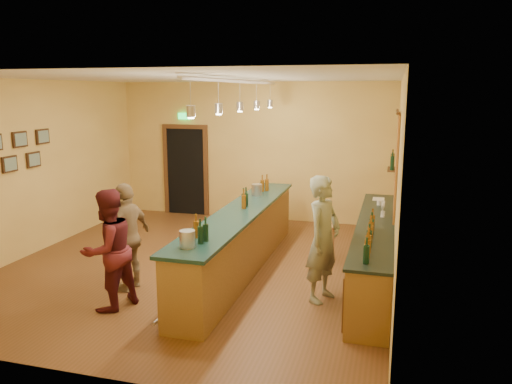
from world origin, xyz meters
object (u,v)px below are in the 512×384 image
(back_counter, at_px, (375,250))
(bartender, at_px, (323,239))
(customer_a, at_px, (108,250))
(bar_stool, at_px, (327,234))
(tasting_bar, at_px, (241,236))
(customer_b, at_px, (128,237))

(back_counter, xyz_separation_m, bartender, (-0.70, -1.01, 0.43))
(customer_a, distance_m, bar_stool, 3.92)
(tasting_bar, bearing_deg, back_counter, 4.71)
(bar_stool, bearing_deg, customer_a, -132.61)
(bartender, bearing_deg, back_counter, -14.18)
(back_counter, distance_m, bar_stool, 1.16)
(customer_b, bearing_deg, back_counter, 119.23)
(tasting_bar, xyz_separation_m, bartender, (1.50, -0.83, 0.31))
(back_counter, relative_size, customer_a, 2.68)
(customer_b, bearing_deg, bartender, 105.57)
(customer_a, height_order, customer_b, customer_a)
(customer_a, xyz_separation_m, customer_b, (-0.10, 0.70, -0.02))
(tasting_bar, height_order, customer_a, customer_a)
(back_counter, distance_m, customer_b, 3.88)
(bartender, relative_size, customer_a, 1.08)
(tasting_bar, xyz_separation_m, bar_stool, (1.33, 0.95, -0.13))
(bar_stool, bearing_deg, bartender, -84.62)
(bartender, bearing_deg, customer_b, 117.91)
(back_counter, xyz_separation_m, customer_b, (-3.61, -1.39, 0.34))
(tasting_bar, height_order, bartender, bartender)
(customer_a, relative_size, customer_b, 1.03)
(bartender, bearing_deg, tasting_bar, 81.41)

